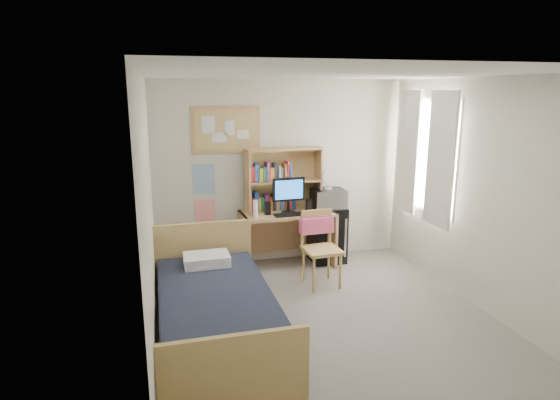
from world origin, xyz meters
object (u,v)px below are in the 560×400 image
object	(u,v)px
desk_chair	(322,249)
speaker_right	(309,205)
mini_fridge	(327,234)
microwave	(328,198)
desk	(287,239)
monitor	(289,196)
bulletin_board	(226,130)
desk_fan	(329,180)
bed	(216,321)
speaker_left	(268,208)

from	to	relation	value
desk_chair	speaker_right	xyz separation A→B (m)	(0.06, 0.72, 0.40)
mini_fridge	microwave	xyz separation A→B (m)	(-0.00, -0.02, 0.54)
desk	mini_fridge	world-z (taller)	mini_fridge
monitor	microwave	distance (m)	0.64
bulletin_board	speaker_right	world-z (taller)	bulletin_board
desk	desk_fan	size ratio (longest dim) A/B	4.63
bulletin_board	mini_fridge	xyz separation A→B (m)	(1.41, -0.24, -1.52)
bulletin_board	bed	bearing A→B (deg)	-101.43
bulletin_board	monitor	distance (m)	1.24
desk	speaker_right	distance (m)	0.58
monitor	desk	bearing A→B (deg)	90.00
bed	speaker_left	size ratio (longest dim) A/B	12.00
desk_chair	desk_fan	world-z (taller)	desk_fan
desk_chair	mini_fridge	distance (m)	0.93
desk	monitor	xyz separation A→B (m)	(0.00, -0.06, 0.64)
mini_fridge	bed	world-z (taller)	mini_fridge
desk_chair	speaker_left	distance (m)	0.97
desk_chair	monitor	bearing A→B (deg)	105.89
desk_chair	desk	bearing A→B (deg)	104.68
monitor	bulletin_board	bearing A→B (deg)	150.99
bed	desk_fan	distance (m)	2.90
microwave	bulletin_board	bearing A→B (deg)	170.26
bulletin_board	speaker_left	distance (m)	1.21
bulletin_board	microwave	bearing A→B (deg)	-10.62
desk	desk_fan	distance (m)	1.03
microwave	desk_fan	xyz separation A→B (m)	(0.00, 0.00, 0.27)
monitor	desk_fan	size ratio (longest dim) A/B	1.74
bed	monitor	distance (m)	2.39
bed	speaker_right	bearing A→B (deg)	50.83
speaker_left	speaker_right	distance (m)	0.60
monitor	speaker_right	bearing A→B (deg)	0.00
desk_chair	monitor	distance (m)	0.93
bed	desk_fan	xyz separation A→B (m)	(1.87, 2.02, 0.91)
desk_fan	bulletin_board	bearing A→B (deg)	170.26
microwave	mini_fridge	bearing A→B (deg)	90.00
bulletin_board	desk_fan	world-z (taller)	bulletin_board
speaker_right	microwave	distance (m)	0.34
bed	desk	bearing A→B (deg)	57.36
mini_fridge	monitor	world-z (taller)	monitor
desk	bulletin_board	bearing A→B (deg)	154.55
desk_chair	speaker_left	xyz separation A→B (m)	(-0.54, 0.69, 0.40)
desk	desk_fan	bearing A→B (deg)	2.51
bulletin_board	speaker_right	xyz separation A→B (m)	(1.08, -0.37, -1.03)
bed	desk_fan	size ratio (longest dim) A/B	7.81
desk_chair	desk_fan	xyz separation A→B (m)	(0.38, 0.82, 0.73)
desk	speaker_left	bearing A→B (deg)	-168.69
mini_fridge	speaker_left	world-z (taller)	speaker_left
desk_chair	bed	size ratio (longest dim) A/B	0.45
mini_fridge	bed	distance (m)	2.77
bulletin_board	speaker_left	size ratio (longest dim) A/B	5.23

